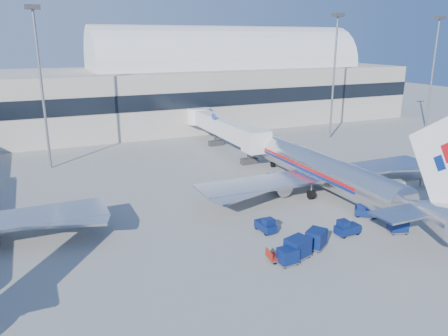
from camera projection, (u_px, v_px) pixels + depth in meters
name	position (u px, v px, depth m)	size (l,w,h in m)	color
ground	(271.00, 220.00, 45.69)	(260.00, 260.00, 0.00)	gray
terminal	(74.00, 94.00, 87.36)	(170.00, 28.15, 21.00)	#B2AA9E
airliner_main	(325.00, 171.00, 52.68)	(32.00, 37.26, 12.07)	silver
jetbridge_near	(221.00, 126.00, 74.54)	(4.40, 27.50, 6.25)	silver
mast_west	(39.00, 65.00, 60.05)	(2.00, 1.20, 22.60)	slate
mast_east	(335.00, 58.00, 79.42)	(2.00, 1.20, 22.60)	slate
mast_far_east	(435.00, 56.00, 89.11)	(2.00, 1.20, 22.60)	slate
barrier_near	(389.00, 187.00, 54.29)	(3.00, 0.55, 0.90)	#9E9E96
barrier_mid	(409.00, 184.00, 55.57)	(3.00, 0.55, 0.90)	#9E9E96
barrier_far	(428.00, 181.00, 56.85)	(3.00, 0.55, 0.90)	#9E9E96
tug_lead	(347.00, 228.00, 42.01)	(2.48, 1.32, 1.59)	#091848
tug_right	(365.00, 211.00, 46.38)	(2.49, 2.35, 1.50)	#091848
tug_left	(266.00, 225.00, 42.68)	(1.38, 2.45, 1.54)	#091848
cart_train_a	(316.00, 239.00, 39.31)	(2.49, 2.35, 1.75)	#091848
cart_train_b	(298.00, 248.00, 37.47)	(2.50, 2.17, 1.86)	#091848
cart_train_c	(288.00, 256.00, 36.48)	(1.76, 1.39, 1.48)	#091848
cart_solo_near	(398.00, 225.00, 42.47)	(2.09, 1.82, 1.55)	#091848
cart_solo_far	(445.00, 213.00, 44.85)	(2.55, 2.34, 1.82)	#091848
cart_open_red	(279.00, 256.00, 37.24)	(2.15, 1.63, 0.54)	slate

